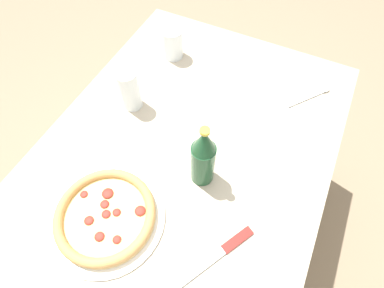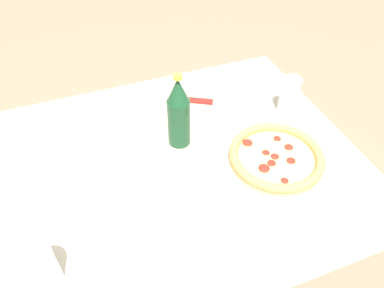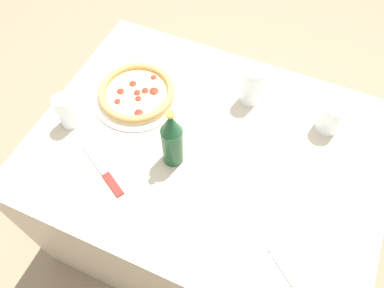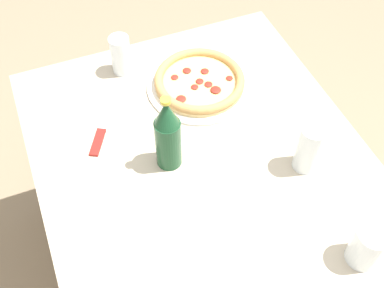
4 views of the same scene
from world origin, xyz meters
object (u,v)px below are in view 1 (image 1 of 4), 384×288
beer_bottle (203,157)px  knife (220,253)px  pizza_salami (106,216)px  spoon (313,94)px  glass_orange_juice (173,44)px  glass_iced_tea (130,91)px

beer_bottle → knife: beer_bottle is taller
pizza_salami → knife: 0.33m
spoon → beer_bottle: bearing=154.2°
glass_orange_juice → spoon: size_ratio=0.73×
pizza_salami → glass_orange_juice: size_ratio=2.79×
glass_orange_juice → glass_iced_tea: bearing=177.9°
glass_iced_tea → glass_orange_juice: bearing=-2.1°
knife → spoon: bearing=-7.8°
glass_iced_tea → beer_bottle: size_ratio=0.62×
glass_iced_tea → pizza_salami: bearing=-158.6°
glass_orange_juice → pizza_salami: bearing=-168.2°
beer_bottle → knife: 0.26m
knife → spoon: (0.66, -0.09, 0.00)m
pizza_salami → knife: size_ratio=1.49×
glass_iced_tea → spoon: (0.32, -0.57, -0.07)m
knife → spoon: spoon is taller
glass_orange_juice → glass_iced_tea: glass_iced_tea is taller
glass_orange_juice → knife: size_ratio=0.54×
beer_bottle → spoon: size_ratio=1.53×
glass_iced_tea → knife: 0.59m
glass_orange_juice → glass_iced_tea: size_ratio=0.78×
glass_iced_tea → beer_bottle: 0.37m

